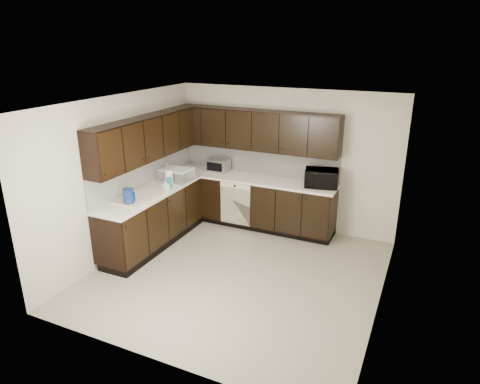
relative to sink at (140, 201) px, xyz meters
name	(u,v)px	position (x,y,z in m)	size (l,w,h in m)	color
floor	(238,274)	(1.68, 0.01, -0.88)	(4.00, 4.00, 0.00)	#A19B85
ceiling	(237,103)	(1.68, 0.01, 1.62)	(4.00, 4.00, 0.00)	white
wall_back	(285,159)	(1.68, 2.01, 0.37)	(4.00, 0.02, 2.50)	beige
wall_left	(122,176)	(-0.32, 0.01, 0.37)	(0.02, 4.00, 2.50)	beige
wall_right	(389,218)	(3.68, 0.01, 0.37)	(0.02, 4.00, 2.50)	beige
wall_front	(151,258)	(1.68, -1.99, 0.37)	(4.00, 0.02, 2.50)	beige
lower_cabinets	(212,211)	(0.67, 1.12, -0.47)	(3.00, 2.80, 0.90)	black
countertop	(212,184)	(0.67, 1.12, 0.04)	(3.03, 2.83, 0.04)	white
backsplash	(206,165)	(0.46, 1.33, 0.30)	(3.00, 2.80, 0.48)	silver
upper_cabinets	(208,134)	(0.58, 1.22, 0.89)	(3.00, 2.80, 0.70)	black
dishwasher	(235,201)	(0.98, 1.42, -0.33)	(0.58, 0.04, 0.78)	beige
sink	(140,201)	(0.00, 0.00, 0.00)	(0.54, 0.82, 0.42)	beige
microwave	(321,178)	(2.43, 1.71, 0.21)	(0.54, 0.37, 0.30)	black
soap_bottle_a	(166,186)	(0.20, 0.44, 0.15)	(0.08, 0.09, 0.19)	gray
soap_bottle_b	(168,170)	(-0.17, 1.07, 0.19)	(0.10, 0.10, 0.27)	gray
toaster_oven	(218,165)	(0.46, 1.78, 0.18)	(0.39, 0.29, 0.24)	#ABABAD
storage_bin	(177,175)	(0.04, 1.01, 0.16)	(0.51, 0.38, 0.20)	white
blue_pitcher	(129,197)	(0.03, -0.28, 0.18)	(0.16, 0.16, 0.24)	navy
teal_tumbler	(170,183)	(0.17, 0.60, 0.15)	(0.08, 0.08, 0.18)	#0D8890
paper_towel_roll	(169,178)	(0.10, 0.70, 0.20)	(0.12, 0.12, 0.27)	white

